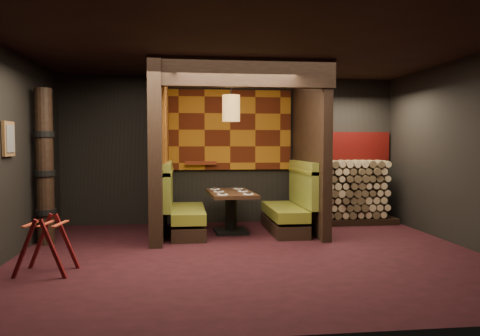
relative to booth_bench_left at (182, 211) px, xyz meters
name	(u,v)px	position (x,y,z in m)	size (l,w,h in m)	color
floor	(251,256)	(0.96, -1.65, -0.41)	(6.50, 5.50, 0.02)	black
ceiling	(252,48)	(0.96, -1.65, 2.46)	(6.50, 5.50, 0.02)	black
wall_back	(231,150)	(0.96, 1.11, 1.02)	(6.50, 0.02, 2.85)	black
wall_front	(302,161)	(0.96, -4.41, 1.02)	(6.50, 0.02, 2.85)	black
wall_left	(3,154)	(-2.30, -1.65, 1.02)	(0.02, 5.50, 2.85)	black
wall_right	(471,153)	(4.22, -1.65, 1.02)	(0.02, 5.50, 2.85)	black
partition_left	(159,151)	(-0.39, 0.00, 1.02)	(0.20, 2.20, 2.85)	black
partition_right	(310,151)	(2.26, 0.05, 1.02)	(0.15, 2.10, 2.85)	black
header_beam	(243,73)	(0.94, -0.95, 2.23)	(2.85, 0.18, 0.44)	black
tapa_back_panel	(230,130)	(0.94, 1.06, 1.42)	(2.40, 0.06, 1.55)	#8B5011
tapa_side_panel	(166,127)	(-0.27, 0.17, 1.45)	(0.04, 1.85, 1.45)	#8B5011
lacquer_shelf	(201,163)	(0.36, 1.00, 0.78)	(0.60, 0.12, 0.07)	#5C2112
booth_bench_left	(182,211)	(0.00, 0.00, 0.00)	(0.68, 1.60, 1.14)	black
booth_bench_right	(290,209)	(1.89, 0.00, 0.00)	(0.68, 1.60, 1.14)	black
dining_table	(231,205)	(0.84, 0.00, 0.09)	(0.82, 1.41, 0.72)	black
place_settings	(231,191)	(0.84, 0.00, 0.33)	(0.66, 1.14, 0.03)	white
pendant_lamp	(231,108)	(0.84, -0.05, 1.76)	(0.30, 0.30, 0.92)	olive
framed_picture	(9,139)	(-2.25, -1.55, 1.22)	(0.05, 0.36, 0.46)	brown
luggage_rack	(46,243)	(-1.61, -2.24, -0.03)	(0.73, 0.55, 0.73)	#460A0C
totem_column	(45,168)	(-2.09, -0.55, 0.79)	(0.31, 0.31, 2.40)	black
firewood_stack	(350,192)	(3.25, 0.70, 0.21)	(1.73, 0.70, 1.22)	black
mosaic_header	(345,146)	(3.25, 1.03, 1.10)	(1.83, 0.10, 0.56)	maroon
bay_front_post	(311,151)	(2.35, 0.31, 1.02)	(0.08, 0.08, 2.85)	black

